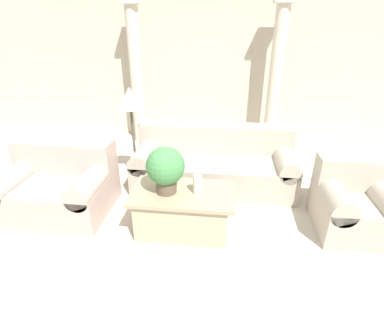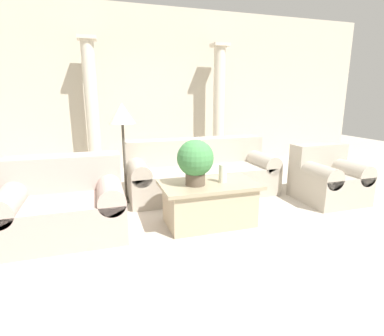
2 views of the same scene
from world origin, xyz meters
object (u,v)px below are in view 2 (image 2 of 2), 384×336
Objects in this scene: armchair at (327,177)px; coffee_table at (209,203)px; sofa_long at (200,172)px; potted_plant at (195,160)px; floor_lamp at (122,119)px; loveseat at (64,203)px.

coffee_table is at bearing -172.02° from armchair.
sofa_long is 1.33m from potted_plant.
floor_lamp is at bearing 121.78° from potted_plant.
loveseat is 0.91× the size of floor_lamp.
floor_lamp is at bearing 47.94° from loveseat.
coffee_table is 1.38× the size of armchair.
coffee_table is at bearing -9.50° from loveseat.
sofa_long is 4.32× the size of potted_plant.
floor_lamp is (0.74, 0.82, 0.83)m from loveseat.
floor_lamp reaches higher than loveseat.
potted_plant reaches higher than coffee_table.
loveseat is at bearing -154.87° from sofa_long.
sofa_long is 2.08m from loveseat.
loveseat is 1.52m from potted_plant.
potted_plant is 0.63× the size of armchair.
floor_lamp is at bearing 128.29° from coffee_table.
armchair is (1.63, -0.88, 0.01)m from sofa_long.
potted_plant is at bearing -11.20° from loveseat.
sofa_long is at bearing 151.60° from armchair.
armchair is at bearing 0.03° from loveseat.
armchair is at bearing -28.40° from sofa_long.
coffee_table is at bearing -51.71° from floor_lamp.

